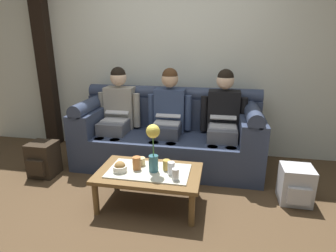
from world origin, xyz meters
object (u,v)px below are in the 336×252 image
Objects in this scene: cup_near_right at (137,163)px; person_middle at (168,114)px; coffee_table at (149,175)px; person_left at (117,112)px; cup_far_right at (175,174)px; backpack_left at (43,159)px; person_right at (223,117)px; couch at (168,136)px; flower_vase at (153,144)px; snack_bowl at (120,168)px; cup_near_left at (171,168)px; backpack_right at (296,185)px; cup_far_center at (166,165)px; cup_far_left at (141,161)px.

person_middle is at bearing 82.93° from cup_near_right.
coffee_table is (0.00, -0.98, -0.34)m from person_middle.
person_left reaches higher than cup_far_right.
person_right is at bearing 16.70° from backpack_left.
cup_far_right is (-0.40, -1.11, -0.24)m from person_right.
backpack_left is at bearing -155.86° from couch.
flower_vase is 3.52× the size of snack_bowl.
snack_bowl is 1.10× the size of cup_near_left.
person_middle reaches higher than cup_near_right.
flower_vase reaches higher than snack_bowl.
cup_near_right is 0.42m from cup_far_right.
cup_far_right is at bearing -158.29° from backpack_right.
cup_far_right is 0.28× the size of backpack_right.
coffee_table is 2.65× the size of backpack_right.
person_right is (0.67, -0.00, 0.00)m from person_middle.
flower_vase is at bearing -154.71° from cup_far_center.
flower_vase is (0.05, -0.99, 0.27)m from couch.
cup_far_right reaches higher than coffee_table.
backpack_right is (1.13, 0.45, -0.23)m from cup_far_right.
backpack_right is at bearing -0.78° from backpack_left.
snack_bowl is 0.23m from cup_far_left.
backpack_left is at bearing 163.68° from cup_far_right.
person_left reaches higher than cup_near_right.
backpack_right is 2.79m from backpack_left.
snack_bowl is at bearing -103.88° from couch.
snack_bowl is at bearing -168.15° from flower_vase.
person_middle is at bearing 76.07° from snack_bowl.
cup_near_left is at bearing -52.40° from cup_far_center.
cup_near_right is at bearing 173.57° from cup_near_left.
cup_far_right is 1.75m from backpack_left.
backpack_left is at bearing 166.30° from cup_near_left.
cup_near_right is at bearing -60.41° from person_left.
backpack_right is at bearing -25.04° from person_middle.
cup_near_left reaches higher than backpack_right.
person_left is 15.19× the size of cup_far_left.
couch is at bearing 104.00° from cup_far_right.
cup_far_left is (-0.11, -0.88, 0.03)m from couch.
couch is at bearing 83.17° from cup_far_left.
backpack_right is (1.51, 0.22, -0.22)m from cup_far_left.
backpack_right is at bearing 11.69° from cup_near_right.
person_middle is 1.59m from backpack_left.
person_left is 1.27m from cup_far_center.
person_middle is 9.32× the size of snack_bowl.
cup_far_right reaches higher than snack_bowl.
flower_vase is 4.60× the size of cup_far_center.
flower_vase is (0.05, -0.98, -0.02)m from person_middle.
person_left is 10.20× the size of cup_near_left.
person_left is at bearing -179.68° from couch.
couch reaches higher than cup_far_left.
person_right reaches higher than cup_near_right.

